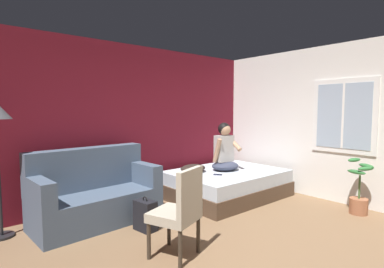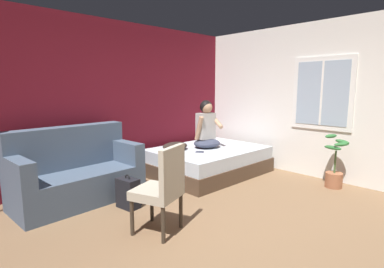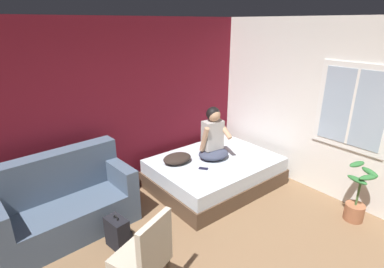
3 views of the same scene
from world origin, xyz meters
TOP-DOWN VIEW (x-y plane):
  - wall_back_accent at (0.00, 2.93)m, footprint 10.68×0.16m
  - wall_side_with_window at (2.92, 0.01)m, footprint 0.19×7.11m
  - bed at (1.63, 1.92)m, footprint 2.04×1.53m
  - couch at (-0.70, 2.28)m, footprint 1.75×0.92m
  - side_chair at (-0.41, 0.69)m, footprint 0.59×0.59m
  - person_seated at (1.65, 1.99)m, footprint 0.56×0.49m
  - backpack at (-0.31, 1.55)m, footprint 0.27×0.32m
  - throw_pillow at (1.07, 2.21)m, footprint 0.49×0.38m
  - cell_phone at (1.26, 1.77)m, footprint 0.14×0.16m
  - potted_plant at (2.51, -0.02)m, footprint 0.39×0.37m

SIDE VIEW (x-z plane):
  - backpack at x=-0.31m, z-range -0.04..0.42m
  - bed at x=1.63m, z-range 0.00..0.48m
  - potted_plant at x=2.51m, z-range -0.12..0.73m
  - couch at x=-0.70m, z-range -0.13..0.91m
  - cell_phone at x=1.26m, z-range 0.48..0.49m
  - side_chair at x=-0.41m, z-range 0.04..1.02m
  - throw_pillow at x=1.07m, z-range 0.48..0.62m
  - person_seated at x=1.65m, z-range 0.40..1.27m
  - wall_back_accent at x=0.00m, z-range 0.00..2.70m
  - wall_side_with_window at x=2.92m, z-range 0.00..2.70m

